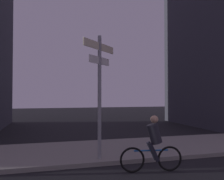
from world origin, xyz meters
TOP-DOWN VIEW (x-y plane):
  - sidewalk_kerb at (0.00, 7.70)m, footprint 40.00×3.43m
  - signpost at (-0.18, 6.38)m, footprint 1.26×1.26m
  - cyclist at (1.11, 5.12)m, footprint 1.81×0.38m

SIDE VIEW (x-z plane):
  - sidewalk_kerb at x=0.00m, z-range 0.00..0.14m
  - cyclist at x=1.11m, z-range -0.06..1.55m
  - signpost at x=-0.18m, z-range 0.53..4.54m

